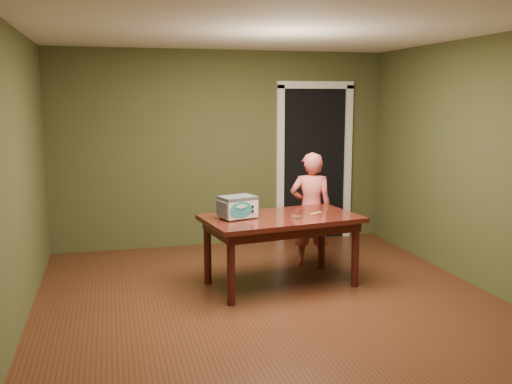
# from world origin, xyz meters

# --- Properties ---
(floor) EXTENTS (5.00, 5.00, 0.00)m
(floor) POSITION_xyz_m (0.00, 0.00, 0.00)
(floor) COLOR #532917
(floor) RESTS_ON ground
(room_shell) EXTENTS (4.52, 5.02, 2.61)m
(room_shell) POSITION_xyz_m (0.00, 0.00, 1.71)
(room_shell) COLOR #424525
(room_shell) RESTS_ON ground
(doorway) EXTENTS (1.10, 0.66, 2.25)m
(doorway) POSITION_xyz_m (1.30, 2.78, 1.06)
(doorway) COLOR black
(doorway) RESTS_ON ground
(dining_table) EXTENTS (1.72, 1.14, 0.75)m
(dining_table) POSITION_xyz_m (0.25, 0.60, 0.65)
(dining_table) COLOR #38140C
(dining_table) RESTS_ON floor
(toy_oven) EXTENTS (0.43, 0.35, 0.23)m
(toy_oven) POSITION_xyz_m (-0.22, 0.61, 0.88)
(toy_oven) COLOR #4C4F54
(toy_oven) RESTS_ON dining_table
(baking_pan) EXTENTS (0.10, 0.10, 0.02)m
(baking_pan) POSITION_xyz_m (0.37, 0.46, 0.76)
(baking_pan) COLOR silver
(baking_pan) RESTS_ON dining_table
(spatula) EXTENTS (0.16, 0.12, 0.01)m
(spatula) POSITION_xyz_m (0.66, 0.65, 0.75)
(spatula) COLOR #EEDF67
(spatula) RESTS_ON dining_table
(child) EXTENTS (0.57, 0.46, 1.35)m
(child) POSITION_xyz_m (0.81, 1.23, 0.68)
(child) COLOR #D65C58
(child) RESTS_ON floor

